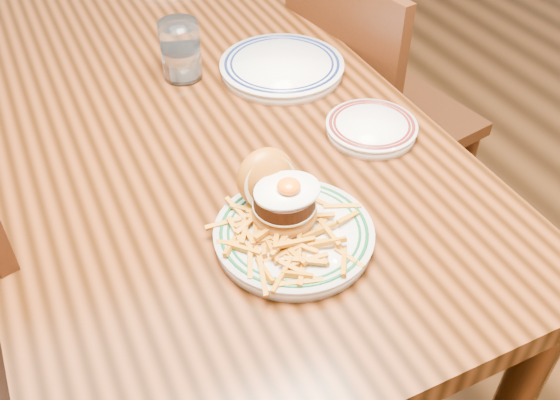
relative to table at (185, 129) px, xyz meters
name	(u,v)px	position (x,y,z in m)	size (l,w,h in m)	color
floor	(208,315)	(0.00, 0.00, -0.66)	(6.00, 6.00, 0.00)	black
table	(185,129)	(0.00, 0.00, 0.00)	(0.85, 1.60, 0.75)	black
chair_right	(368,111)	(0.56, 0.10, -0.18)	(0.49, 0.49, 0.91)	#3C180C
main_plate	(289,220)	(0.02, -0.47, 0.12)	(0.25, 0.26, 0.12)	silver
side_plate	(371,127)	(0.29, -0.29, 0.10)	(0.18, 0.18, 0.03)	silver
rear_plate	(282,67)	(0.23, -0.01, 0.10)	(0.27, 0.27, 0.03)	silver
water_glass	(181,54)	(0.03, 0.07, 0.14)	(0.09, 0.09, 0.13)	white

